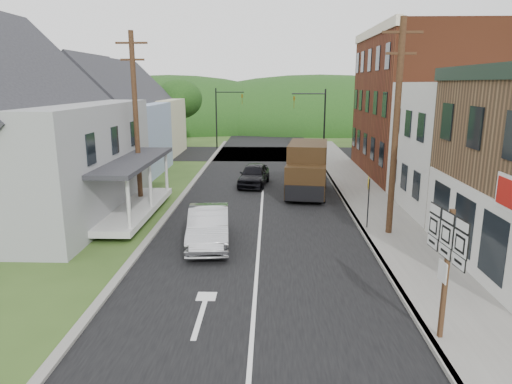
# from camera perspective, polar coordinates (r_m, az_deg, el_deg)

# --- Properties ---
(ground) EXTENTS (120.00, 120.00, 0.00)m
(ground) POSITION_cam_1_polar(r_m,az_deg,el_deg) (16.80, 0.17, -9.12)
(ground) COLOR #2D4719
(ground) RESTS_ON ground
(road) EXTENTS (9.00, 90.00, 0.02)m
(road) POSITION_cam_1_polar(r_m,az_deg,el_deg) (26.31, 0.80, -0.75)
(road) COLOR black
(road) RESTS_ON ground
(cross_road) EXTENTS (60.00, 9.00, 0.02)m
(cross_road) POSITION_cam_1_polar(r_m,az_deg,el_deg) (43.00, 1.21, 4.81)
(cross_road) COLOR black
(cross_road) RESTS_ON ground
(sidewalk_right) EXTENTS (2.80, 55.00, 0.15)m
(sidewalk_right) POSITION_cam_1_polar(r_m,az_deg,el_deg) (24.96, 14.39, -1.79)
(sidewalk_right) COLOR slate
(sidewalk_right) RESTS_ON ground
(curb_right) EXTENTS (0.20, 55.00, 0.15)m
(curb_right) POSITION_cam_1_polar(r_m,az_deg,el_deg) (24.70, 11.33, -1.78)
(curb_right) COLOR slate
(curb_right) RESTS_ON ground
(curb_left) EXTENTS (0.30, 55.00, 0.12)m
(curb_left) POSITION_cam_1_polar(r_m,az_deg,el_deg) (24.89, -10.06, -1.65)
(curb_left) COLOR slate
(curb_left) RESTS_ON ground
(storefront_white) EXTENTS (8.00, 7.00, 6.50)m
(storefront_white) POSITION_cam_1_polar(r_m,az_deg,el_deg) (25.64, 26.96, 4.82)
(storefront_white) COLOR silver
(storefront_white) RESTS_ON ground
(storefront_red) EXTENTS (8.00, 12.00, 10.00)m
(storefront_red) POSITION_cam_1_polar(r_m,az_deg,el_deg) (34.30, 20.61, 10.18)
(storefront_red) COLOR #602B17
(storefront_red) RESTS_ON ground
(house_gray) EXTENTS (10.20, 12.24, 8.35)m
(house_gray) POSITION_cam_1_polar(r_m,az_deg,el_deg) (24.95, -28.33, 6.76)
(house_gray) COLOR #9D9FA2
(house_gray) RESTS_ON ground
(house_blue) EXTENTS (7.14, 8.16, 7.28)m
(house_blue) POSITION_cam_1_polar(r_m,az_deg,el_deg) (34.57, -17.70, 8.24)
(house_blue) COLOR #91A3C7
(house_blue) RESTS_ON ground
(house_cream) EXTENTS (7.14, 8.16, 7.28)m
(house_cream) POSITION_cam_1_polar(r_m,az_deg,el_deg) (43.28, -14.40, 9.37)
(house_cream) COLOR beige
(house_cream) RESTS_ON ground
(utility_pole_right) EXTENTS (1.60, 0.26, 9.00)m
(utility_pole_right) POSITION_cam_1_polar(r_m,az_deg,el_deg) (19.78, 17.08, 7.66)
(utility_pole_right) COLOR #472D19
(utility_pole_right) RESTS_ON ground
(utility_pole_left) EXTENTS (1.60, 0.26, 9.00)m
(utility_pole_left) POSITION_cam_1_polar(r_m,az_deg,el_deg) (24.58, -14.78, 8.82)
(utility_pole_left) COLOR #472D19
(utility_pole_left) RESTS_ON ground
(traffic_signal_right) EXTENTS (2.87, 0.20, 6.00)m
(traffic_signal_right) POSITION_cam_1_polar(r_m,az_deg,el_deg) (39.29, 7.55, 9.39)
(traffic_signal_right) COLOR black
(traffic_signal_right) RESTS_ON ground
(traffic_signal_left) EXTENTS (2.87, 0.20, 6.00)m
(traffic_signal_left) POSITION_cam_1_polar(r_m,az_deg,el_deg) (46.33, -4.13, 10.07)
(traffic_signal_left) COLOR black
(traffic_signal_left) RESTS_ON ground
(tree_left_c) EXTENTS (5.80, 5.80, 8.41)m
(tree_left_c) POSITION_cam_1_polar(r_m,az_deg,el_deg) (40.49, -27.45, 11.24)
(tree_left_c) COLOR #382616
(tree_left_c) RESTS_ON ground
(tree_left_d) EXTENTS (4.80, 4.80, 6.94)m
(tree_left_d) POSITION_cam_1_polar(r_m,az_deg,el_deg) (48.46, -9.61, 11.40)
(tree_left_d) COLOR #382616
(tree_left_d) RESTS_ON ground
(forested_ridge) EXTENTS (90.00, 30.00, 16.00)m
(forested_ridge) POSITION_cam_1_polar(r_m,az_deg,el_deg) (70.80, 1.47, 8.20)
(forested_ridge) COLOR black
(forested_ridge) RESTS_ON ground
(silver_sedan) EXTENTS (2.06, 4.75, 1.52)m
(silver_sedan) POSITION_cam_1_polar(r_m,az_deg,el_deg) (18.69, -5.95, -4.35)
(silver_sedan) COLOR #B4B5B9
(silver_sedan) RESTS_ON ground
(dark_sedan) EXTENTS (2.18, 4.33, 1.42)m
(dark_sedan) POSITION_cam_1_polar(r_m,az_deg,el_deg) (29.34, -0.25, 2.15)
(dark_sedan) COLOR black
(dark_sedan) RESTS_ON ground
(delivery_van) EXTENTS (2.84, 5.65, 3.03)m
(delivery_van) POSITION_cam_1_polar(r_m,az_deg,el_deg) (26.99, 6.42, 2.86)
(delivery_van) COLOR black
(delivery_van) RESTS_ON ground
(route_sign_cluster) EXTENTS (0.26, 1.92, 3.37)m
(route_sign_cluster) POSITION_cam_1_polar(r_m,az_deg,el_deg) (12.15, 22.65, -7.41)
(route_sign_cluster) COLOR #472D19
(route_sign_cluster) RESTS_ON sidewalk_right
(warning_sign) EXTENTS (0.18, 0.64, 2.37)m
(warning_sign) POSITION_cam_1_polar(r_m,az_deg,el_deg) (20.70, 13.85, -0.32)
(warning_sign) COLOR black
(warning_sign) RESTS_ON sidewalk_right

